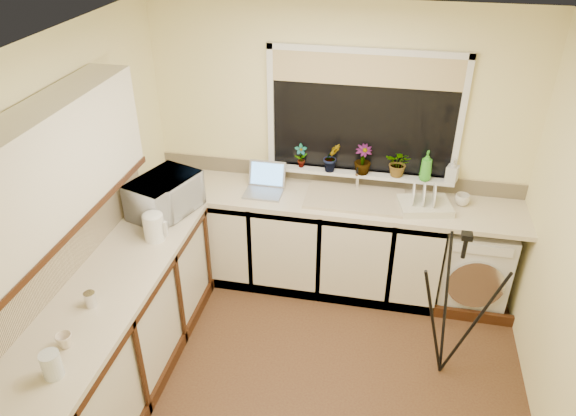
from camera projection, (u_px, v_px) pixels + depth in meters
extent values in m
plane|color=brown|center=(305.00, 381.00, 4.05)|extent=(3.20, 3.20, 0.00)
plane|color=white|center=(313.00, 50.00, 2.79)|extent=(3.20, 3.20, 0.00)
plane|color=#FFF2AA|center=(337.00, 148.00, 4.68)|extent=(3.20, 0.00, 3.20)
plane|color=#FFF2AA|center=(76.00, 219.00, 3.69)|extent=(0.00, 3.00, 3.00)
cube|color=silver|center=(293.00, 239.00, 4.89)|extent=(2.55, 0.60, 0.86)
cube|color=silver|center=(115.00, 342.00, 3.80)|extent=(0.54, 2.40, 0.86)
cube|color=beige|center=(331.00, 199.00, 4.61)|extent=(3.20, 0.60, 0.04)
cube|color=beige|center=(104.00, 292.00, 3.57)|extent=(0.60, 2.40, 0.04)
cube|color=silver|center=(39.00, 176.00, 2.99)|extent=(0.28, 1.90, 0.70)
cube|color=beige|center=(56.00, 257.00, 3.49)|extent=(0.02, 2.40, 0.45)
cube|color=beige|center=(336.00, 175.00, 4.80)|extent=(3.20, 0.02, 0.14)
cube|color=black|center=(363.00, 114.00, 4.47)|extent=(1.50, 0.02, 1.00)
cube|color=tan|center=(366.00, 70.00, 4.25)|extent=(1.50, 0.02, 0.25)
cube|color=white|center=(358.00, 173.00, 4.69)|extent=(1.60, 0.14, 0.03)
cube|color=tan|center=(355.00, 198.00, 4.56)|extent=(0.82, 0.46, 0.03)
cylinder|color=silver|center=(358.00, 177.00, 4.65)|extent=(0.03, 0.03, 0.24)
cube|color=silver|center=(473.00, 262.00, 4.66)|extent=(0.56, 0.54, 0.78)
cube|color=gray|center=(263.00, 193.00, 4.64)|extent=(0.32, 0.23, 0.02)
cube|color=#5DA6FC|center=(267.00, 173.00, 4.71)|extent=(0.32, 0.10, 0.21)
cylinder|color=white|center=(154.00, 227.00, 4.01)|extent=(0.15, 0.15, 0.20)
cube|color=beige|center=(425.00, 206.00, 4.42)|extent=(0.47, 0.39, 0.06)
cylinder|color=silver|center=(52.00, 365.00, 2.90)|extent=(0.11, 0.11, 0.16)
cylinder|color=silver|center=(90.00, 299.00, 3.40)|extent=(0.07, 0.07, 0.10)
imported|color=white|center=(165.00, 196.00, 4.31)|extent=(0.53, 0.65, 0.31)
imported|color=#999999|center=(301.00, 156.00, 4.70)|extent=(0.13, 0.11, 0.21)
imported|color=#999999|center=(332.00, 157.00, 4.62)|extent=(0.18, 0.16, 0.26)
imported|color=#999999|center=(363.00, 160.00, 4.59)|extent=(0.16, 0.16, 0.26)
imported|color=#999999|center=(399.00, 163.00, 4.55)|extent=(0.25, 0.23, 0.24)
imported|color=green|center=(426.00, 166.00, 4.48)|extent=(0.12, 0.12, 0.26)
imported|color=#999999|center=(453.00, 170.00, 4.48)|extent=(0.12, 0.12, 0.20)
imported|color=silver|center=(462.00, 200.00, 4.47)|extent=(0.13, 0.13, 0.09)
imported|color=#F0DDC5|center=(65.00, 341.00, 3.10)|extent=(0.11, 0.11, 0.09)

